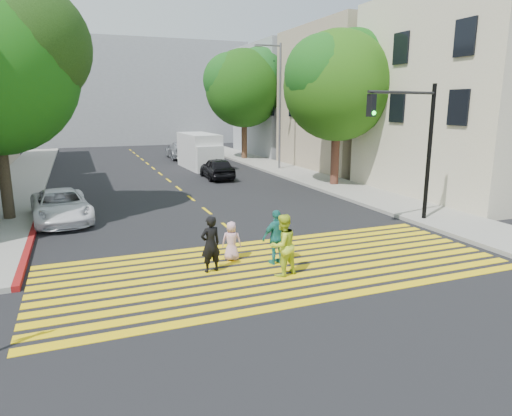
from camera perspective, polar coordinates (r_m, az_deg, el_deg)
ground at (r=12.33m, az=5.16°, el=-9.26°), size 120.00×120.00×0.00m
sidewalk_left at (r=32.68m, az=-27.06°, el=3.40°), size 3.00×40.00×0.15m
sidewalk_right at (r=29.02m, az=7.02°, el=3.69°), size 3.00×60.00×0.15m
curb_red at (r=16.91m, az=-26.48°, el=-4.16°), size 0.20×8.00×0.16m
crosswalk at (r=13.40m, az=2.71°, el=-7.36°), size 13.40×5.30×0.01m
lane_line at (r=33.42m, az=-12.32°, el=4.57°), size 0.12×34.40×0.01m
building_right_cream at (r=27.16m, az=27.22°, el=12.23°), size 10.00×10.00×10.00m
building_right_tan at (r=35.48m, az=13.61°, el=13.06°), size 10.00×10.00×10.00m
building_right_grey at (r=44.97m, az=5.41°, el=13.22°), size 10.00×10.00×10.00m
backdrop_block at (r=58.44m, az=-16.79°, el=13.62°), size 30.00×8.00×12.00m
tree_right_near at (r=26.52m, az=10.32°, el=15.47°), size 6.69×6.12×8.79m
tree_right_far at (r=39.26m, az=-1.39°, el=15.22°), size 8.41×8.10×9.31m
pedestrian_man at (r=12.83m, az=-5.71°, el=-4.53°), size 0.66×0.50×1.63m
pedestrian_woman at (r=12.53m, az=3.34°, el=-4.66°), size 0.99×0.87×1.73m
pedestrian_child at (r=13.80m, az=-3.08°, el=-4.14°), size 0.69×0.57×1.20m
pedestrian_extra at (r=13.42m, az=2.63°, el=-3.66°), size 1.00×0.52×1.64m
white_sedan at (r=19.93m, az=-23.20°, el=0.23°), size 2.59×4.79×1.28m
dark_car_near at (r=29.18m, az=-4.89°, el=4.99°), size 1.77×4.04×1.35m
silver_car at (r=40.63m, az=-9.44°, el=7.14°), size 2.24×5.15×1.47m
dark_car_parked at (r=39.60m, az=-5.97°, el=6.96°), size 1.90×4.04×1.28m
white_van at (r=34.05m, az=-6.98°, el=6.95°), size 2.22×5.46×2.54m
traffic_signal at (r=18.32m, az=19.18°, el=8.59°), size 3.62×1.06×5.40m
street_lamp at (r=32.59m, az=2.73°, el=13.45°), size 1.97×0.22×8.71m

